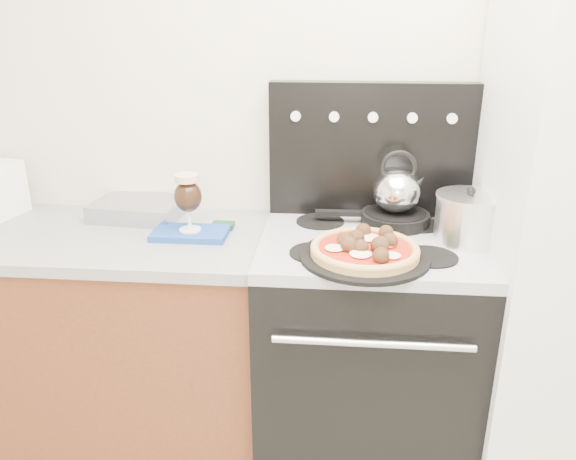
# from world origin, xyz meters

# --- Properties ---
(room_shell) EXTENTS (3.52, 3.01, 2.52)m
(room_shell) POSITION_xyz_m (0.00, 0.29, 1.25)
(room_shell) COLOR #B8B1A5
(room_shell) RESTS_ON ground
(base_cabinet) EXTENTS (1.45, 0.60, 0.86)m
(base_cabinet) POSITION_xyz_m (-1.02, 1.20, 0.43)
(base_cabinet) COLOR brown
(base_cabinet) RESTS_ON ground
(countertop) EXTENTS (1.48, 0.63, 0.04)m
(countertop) POSITION_xyz_m (-1.02, 1.20, 0.88)
(countertop) COLOR gray
(countertop) RESTS_ON base_cabinet
(stove_body) EXTENTS (0.76, 0.65, 0.88)m
(stove_body) POSITION_xyz_m (0.08, 1.18, 0.44)
(stove_body) COLOR black
(stove_body) RESTS_ON ground
(cooktop) EXTENTS (0.76, 0.65, 0.04)m
(cooktop) POSITION_xyz_m (0.08, 1.18, 0.90)
(cooktop) COLOR #ADADB2
(cooktop) RESTS_ON stove_body
(backguard) EXTENTS (0.76, 0.08, 0.50)m
(backguard) POSITION_xyz_m (0.08, 1.45, 1.17)
(backguard) COLOR black
(backguard) RESTS_ON cooktop
(foil_sheet) EXTENTS (0.35, 0.28, 0.07)m
(foil_sheet) POSITION_xyz_m (-0.81, 1.38, 0.93)
(foil_sheet) COLOR silver
(foil_sheet) RESTS_ON countertop
(oven_mitt) EXTENTS (0.27, 0.16, 0.02)m
(oven_mitt) POSITION_xyz_m (-0.56, 1.19, 0.91)
(oven_mitt) COLOR #1C45A0
(oven_mitt) RESTS_ON countertop
(beer_glass) EXTENTS (0.11, 0.11, 0.21)m
(beer_glass) POSITION_xyz_m (-0.56, 1.19, 1.03)
(beer_glass) COLOR black
(beer_glass) RESTS_ON oven_mitt
(pizza_pan) EXTENTS (0.52, 0.52, 0.01)m
(pizza_pan) POSITION_xyz_m (0.05, 1.00, 0.93)
(pizza_pan) COLOR black
(pizza_pan) RESTS_ON cooktop
(pizza) EXTENTS (0.40, 0.40, 0.05)m
(pizza) POSITION_xyz_m (0.05, 1.00, 0.96)
(pizza) COLOR #DEB066
(pizza) RESTS_ON pizza_pan
(skillet) EXTENTS (0.26, 0.26, 0.04)m
(skillet) POSITION_xyz_m (0.18, 1.33, 0.94)
(skillet) COLOR black
(skillet) RESTS_ON cooktop
(tea_kettle) EXTENTS (0.19, 0.19, 0.20)m
(tea_kettle) POSITION_xyz_m (0.18, 1.33, 1.06)
(tea_kettle) COLOR white
(tea_kettle) RESTS_ON skillet
(stock_pot) EXTENTS (0.22, 0.22, 0.16)m
(stock_pot) POSITION_xyz_m (0.40, 1.18, 1.00)
(stock_pot) COLOR silver
(stock_pot) RESTS_ON cooktop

